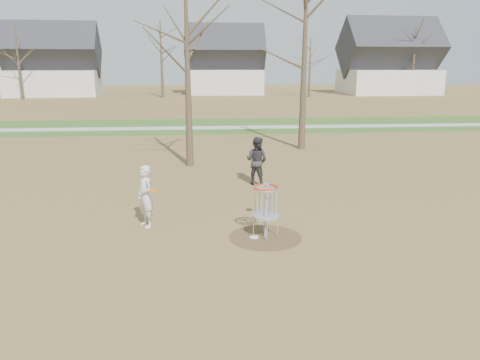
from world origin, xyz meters
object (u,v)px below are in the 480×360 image
player_standing (145,196)px  disc_golf_basket (266,202)px  player_throwing (257,161)px  disc_grounded (254,237)px

player_standing → disc_golf_basket: player_standing is taller
player_standing → player_throwing: 5.35m
player_throwing → disc_golf_basket: (-0.41, -5.19, 0.07)m
player_standing → player_throwing: size_ratio=0.97×
player_standing → disc_grounded: bearing=35.8°
player_standing → disc_grounded: (2.74, -1.09, -0.80)m
player_standing → player_throwing: player_throwing is taller
player_standing → disc_golf_basket: (3.01, -1.08, 0.09)m
disc_grounded → player_throwing: bearing=82.5°
player_standing → disc_grounded: 3.05m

